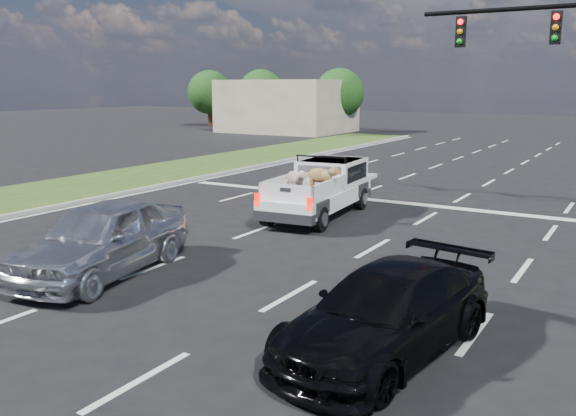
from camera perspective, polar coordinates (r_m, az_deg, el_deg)
name	(u,v)px	position (r m, az deg, el deg)	size (l,w,h in m)	color
ground	(217,281)	(12.67, -6.69, -6.77)	(160.00, 160.00, 0.00)	black
road_markings	(353,221)	(18.11, 6.07, -1.19)	(17.75, 60.00, 0.01)	silver
grass_median_left	(73,189)	(24.75, -19.44, 1.71)	(5.00, 60.00, 0.10)	#254615
curb_left	(119,194)	(22.93, -15.52, 1.27)	(0.15, 60.00, 0.14)	#A29B95
building_left	(287,106)	(53.14, -0.08, 9.52)	(10.00, 8.00, 4.40)	beige
tree_far_a	(209,92)	(60.46, -7.36, 10.69)	(4.20, 4.20, 5.40)	#332114
tree_far_b	(261,93)	(56.94, -2.53, 10.73)	(4.20, 4.20, 5.40)	#332114
tree_far_c	(339,93)	(52.95, 4.84, 10.65)	(4.20, 4.20, 5.40)	#332114
pickup_truck	(321,188)	(18.63, 3.08, 1.88)	(2.23, 5.06, 1.84)	black
silver_sedan	(102,238)	(13.39, -17.00, -2.70)	(1.86, 4.62, 1.58)	silver
black_coupe	(387,312)	(9.25, 9.22, -9.62)	(1.79, 4.41, 1.28)	black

